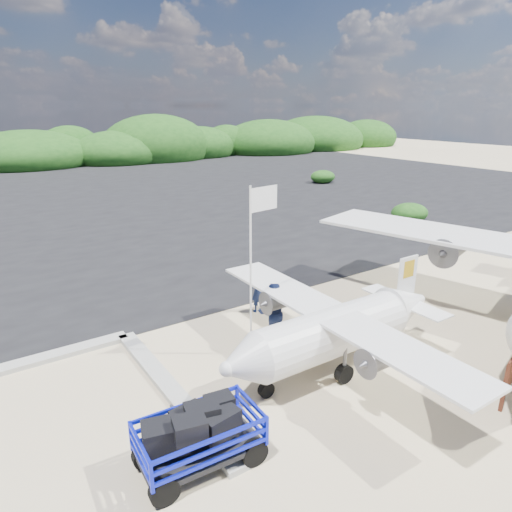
{
  "coord_description": "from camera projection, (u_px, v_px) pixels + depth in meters",
  "views": [
    {
      "loc": [
        -8.41,
        -8.37,
        7.2
      ],
      "look_at": [
        0.84,
        5.32,
        1.74
      ],
      "focal_mm": 32.0,
      "sensor_mm": 36.0,
      "label": 1
    }
  ],
  "objects": [
    {
      "name": "baggage_cart",
      "position": [
        201.0,
        465.0,
        9.59
      ],
      "size": [
        2.83,
        1.72,
        1.37
      ],
      "primitive_type": null,
      "rotation": [
        0.0,
        0.0,
        -0.06
      ],
      "color": "#0D19C8",
      "rests_on": "ground"
    },
    {
      "name": "crew_a",
      "position": [
        258.0,
        291.0,
        16.55
      ],
      "size": [
        0.61,
        0.42,
        1.6
      ],
      "primitive_type": "imported",
      "rotation": [
        0.0,
        0.0,
        3.21
      ],
      "color": "#111C42",
      "rests_on": "ground"
    },
    {
      "name": "ground",
      "position": [
        334.0,
        365.0,
        13.31
      ],
      "size": [
        160.0,
        160.0,
        0.0
      ],
      "primitive_type": "plane",
      "color": "beige"
    },
    {
      "name": "aircraft_large",
      "position": [
        248.0,
        187.0,
        42.66
      ],
      "size": [
        22.01,
        22.01,
        5.37
      ],
      "primitive_type": null,
      "rotation": [
        0.0,
        0.0,
        3.41
      ],
      "color": "#B2B2B2",
      "rests_on": "ground"
    },
    {
      "name": "crew_b",
      "position": [
        272.0,
        312.0,
        14.45
      ],
      "size": [
        1.12,
        0.99,
        1.95
      ],
      "primitive_type": "imported",
      "rotation": [
        0.0,
        0.0,
        2.84
      ],
      "color": "#111C42",
      "rests_on": "ground"
    },
    {
      "name": "flagpole",
      "position": [
        251.0,
        353.0,
        13.92
      ],
      "size": [
        1.08,
        0.58,
        5.15
      ],
      "primitive_type": null,
      "rotation": [
        0.0,
        0.0,
        0.15
      ],
      "color": "white",
      "rests_on": "ground"
    },
    {
      "name": "signboard",
      "position": [
        508.0,
        397.0,
        11.84
      ],
      "size": [
        1.68,
        0.58,
        1.39
      ],
      "primitive_type": null,
      "rotation": [
        0.0,
        0.0,
        0.25
      ],
      "color": "#522617",
      "rests_on": "ground"
    },
    {
      "name": "vegetation_band",
      "position": [
        27.0,
        167.0,
        56.59
      ],
      "size": [
        124.0,
        8.0,
        4.4
      ],
      "primitive_type": null,
      "color": "#B2B2B2",
      "rests_on": "ground"
    },
    {
      "name": "asphalt_apron",
      "position": [
        77.0,
        199.0,
        36.92
      ],
      "size": [
        90.0,
        50.0,
        0.04
      ],
      "primitive_type": null,
      "color": "#B2B2B2",
      "rests_on": "ground"
    }
  ]
}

